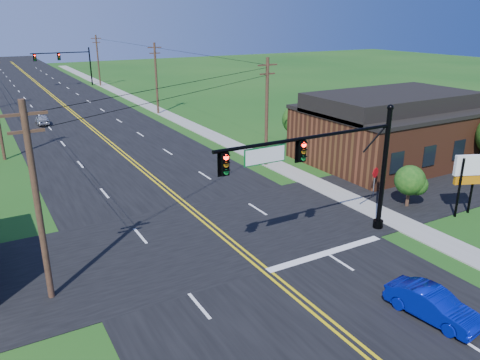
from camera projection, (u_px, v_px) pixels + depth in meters
ground at (364, 357)px, 17.51m from camera, size 260.00×260.00×0.00m
road_main at (78, 118)px, 58.43m from camera, size 16.00×220.00×0.04m
road_cross at (218, 234)px, 27.33m from camera, size 70.00×10.00×0.04m
sidewalk at (188, 124)px, 55.17m from camera, size 2.00×160.00×0.08m
signal_mast_main at (324, 164)px, 24.53m from camera, size 11.30×0.60×7.48m
signal_mast_far at (65, 61)px, 83.58m from camera, size 10.98×0.60×7.48m
brick_building at (389, 134)px, 40.87m from camera, size 14.20×11.20×4.70m
utility_pole_left_a at (37, 201)px, 19.67m from camera, size 1.80×0.28×9.00m
utility_pole_right_a at (267, 111)px, 38.56m from camera, size 1.80×0.28×9.00m
utility_pole_right_b at (156, 77)px, 59.85m from camera, size 1.80×0.28×9.00m
utility_pole_right_c at (98, 60)px, 84.40m from camera, size 1.80×0.28×9.00m
tree_right_back at (297, 119)px, 45.45m from camera, size 3.00×3.00×4.10m
shrub_corner at (410, 180)px, 30.79m from camera, size 2.00×2.00×2.86m
blue_car at (432, 305)px, 19.53m from camera, size 1.93×4.08×1.29m
distant_car at (42, 120)px, 55.03m from camera, size 1.40×3.44×1.17m
stop_sign at (375, 176)px, 32.63m from camera, size 0.75×0.24×2.16m
pylon_sign at (468, 172)px, 29.13m from camera, size 1.90×0.99×3.99m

